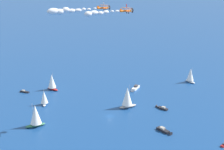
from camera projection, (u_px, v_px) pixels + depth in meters
ground_plane at (110, 116)px, 172.55m from camera, size 2000.00×2000.00×0.00m
sailboat_near_centre at (127, 97)px, 181.08m from camera, size 10.65×7.95×13.56m
sailboat_far_port at (52, 82)px, 207.73m from camera, size 8.87×7.38×11.69m
motorboat_far_stbd at (161, 108)px, 181.41m from camera, size 6.87×6.05×2.12m
motorboat_inshore at (135, 88)px, 209.47m from camera, size 6.27×10.28×2.92m
motorboat_offshore at (165, 131)px, 155.86m from camera, size 7.41×7.81×2.48m
sailboat_ahead at (44, 98)px, 185.36m from camera, size 4.54×7.57×9.49m
sailboat_mid_cluster at (35, 116)px, 159.87m from camera, size 10.10×7.43×12.82m
motorboat_outer_ring_a at (25, 92)px, 204.67m from camera, size 6.44×3.74×1.82m
sailboat_outer_ring_b at (190, 75)px, 221.19m from camera, size 7.01×8.41×11.09m
biplane_lead at (104, 8)px, 159.97m from camera, size 6.95×6.90×3.60m
wingwalker_lead at (104, 3)px, 159.40m from camera, size 0.86×1.33×1.53m
smoke_trail_lead at (63, 11)px, 150.38m from camera, size 22.62×14.62×3.44m
biplane_wingman at (127, 10)px, 151.88m from camera, size 6.95×6.90×3.60m
wingwalker_wingman at (127, 6)px, 151.29m from camera, size 0.56×0.84×1.77m
smoke_trail_wingman at (96, 13)px, 144.63m from camera, size 16.02×11.44×2.72m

